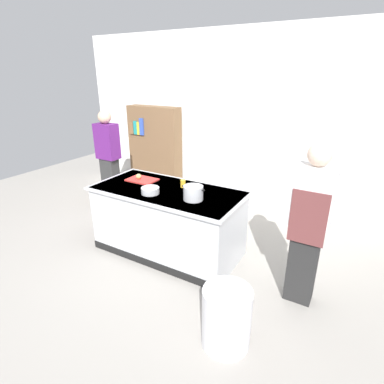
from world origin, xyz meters
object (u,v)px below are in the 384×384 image
Objects in this scene: juice_cup at (183,183)px; onion at (139,176)px; mixing_bowl at (150,190)px; trash_bin at (226,317)px; bookshelf at (155,150)px; person_chef at (309,223)px; person_guest at (109,158)px; stock_pot at (193,193)px.

onion is at bearing -173.31° from juice_cup.
trash_bin is at bearing -29.78° from mixing_bowl.
juice_cup is at bearing -44.21° from bookshelf.
bookshelf is (-3.29, 1.89, -0.06)m from person_chef.
mixing_bowl is (0.44, -0.31, -0.02)m from onion.
mixing_bowl is 1.87m from person_chef.
mixing_bowl is at bearing 52.32° from person_guest.
mixing_bowl is 0.13× the size of person_chef.
trash_bin is 0.34× the size of bookshelf.
person_guest reaches higher than onion.
person_guest is 1.08m from bookshelf.
bookshelf is at bearing 136.09° from stock_pot.
trash_bin is 3.59m from person_guest.
onion is 0.25× the size of stock_pot.
person_guest is (-2.20, 0.85, -0.07)m from stock_pot.
stock_pot is 2.36m from person_guest.
trash_bin is (0.87, -0.91, -0.70)m from stock_pot.
trash_bin is 0.34× the size of person_chef.
onion is 1.36m from person_guest.
person_chef reaches higher than juice_cup.
person_chef reaches higher than onion.
trash_bin is at bearing -31.15° from onion.
trash_bin is at bearing 52.49° from person_guest.
onion reaches higher than mixing_bowl.
person_chef is at bearing -29.82° from bookshelf.
bookshelf is (-1.98, 1.91, -0.13)m from stock_pot.
person_chef reaches higher than stock_pot.
stock_pot is at bearing -42.32° from juice_cup.
person_guest is (-3.07, 1.77, 0.62)m from trash_bin.
juice_cup is at bearing 60.99° from person_chef.
juice_cup is 1.96m from person_guest.
mixing_bowl is at bearing 150.22° from trash_bin.
stock_pot is 0.52× the size of trash_bin.
juice_cup reaches higher than mixing_bowl.
person_chef is at bearing -9.45° from juice_cup.
juice_cup is 0.06× the size of bookshelf.
person_chef is at bearing -4.75° from onion.
trash_bin is at bearing -44.73° from bookshelf.
bookshelf reaches higher than trash_bin.
person_chef is (1.31, 0.02, -0.07)m from stock_pot.
person_guest is at bearing 163.40° from juice_cup.
mixing_bowl is at bearing -54.62° from bookshelf.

